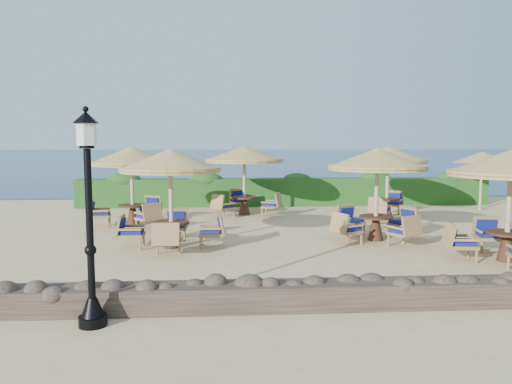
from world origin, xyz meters
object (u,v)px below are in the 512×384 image
Objects in this scene: cafe_set_3 at (132,169)px; lamp_post at (90,227)px; cafe_set_5 at (388,163)px; cafe_set_1 at (377,177)px; cafe_set_0 at (171,181)px; cafe_set_4 at (244,164)px; extra_parasol at (482,157)px; cafe_set_2 at (510,184)px.

lamp_post is at bearing -83.80° from cafe_set_3.
cafe_set_1 is at bearing -112.39° from cafe_set_5.
cafe_set_5 is at bearing 32.24° from cafe_set_0.
cafe_set_5 is at bearing -10.84° from cafe_set_4.
lamp_post is 1.17× the size of cafe_set_3.
cafe_set_4 is 1.05× the size of cafe_set_5.
cafe_set_1 and cafe_set_4 have the same top height.
extra_parasol is 0.80× the size of cafe_set_4.
cafe_set_1 and cafe_set_2 have the same top height.
cafe_set_3 is (-1.00, 9.24, 0.36)m from lamp_post.
cafe_set_2 is at bearing -52.73° from cafe_set_4.
lamp_post reaches higher than extra_parasol.
lamp_post is 1.15× the size of cafe_set_5.
cafe_set_1 is 4.45m from cafe_set_5.
cafe_set_3 is at bearing -168.51° from extra_parasol.
cafe_set_0 is 0.97× the size of cafe_set_5.
cafe_set_2 is at bearing 22.13° from lamp_post.
cafe_set_0 is 8.82m from cafe_set_5.
extra_parasol is 13.88m from cafe_set_3.
cafe_set_0 and cafe_set_2 have the same top height.
cafe_set_2 and cafe_set_3 have the same top height.
cafe_set_0 is 0.97× the size of cafe_set_2.
cafe_set_0 is at bearing 165.77° from cafe_set_2.
cafe_set_2 is (8.78, 3.57, 0.29)m from lamp_post.
lamp_post reaches higher than cafe_set_4.
extra_parasol is at bearing 43.09° from cafe_set_1.
cafe_set_3 is at bearing 96.20° from lamp_post.
cafe_set_0 is 6.12m from cafe_set_4.
cafe_set_5 reaches higher than extra_parasol.
cafe_set_2 is 11.30m from cafe_set_3.
lamp_post reaches higher than cafe_set_0.
cafe_set_2 is 6.80m from cafe_set_5.
cafe_set_2 is at bearing -14.23° from cafe_set_0.
cafe_set_1 and cafe_set_3 have the same top height.
cafe_set_4 is at bearing 169.16° from cafe_set_5.
cafe_set_1 is (-6.18, -5.78, -0.34)m from extra_parasol.
cafe_set_4 and cafe_set_5 have the same top height.
cafe_set_3 is 9.19m from cafe_set_5.
cafe_set_0 is 5.80m from cafe_set_1.
cafe_set_2 is 1.02× the size of cafe_set_3.
cafe_set_0 is at bearing -111.13° from cafe_set_4.
cafe_set_4 is (-9.74, -0.66, -0.21)m from extra_parasol.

